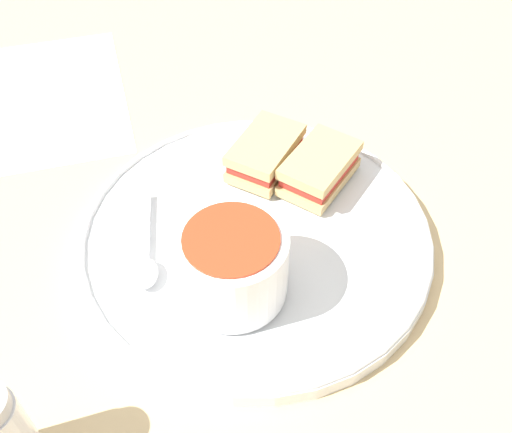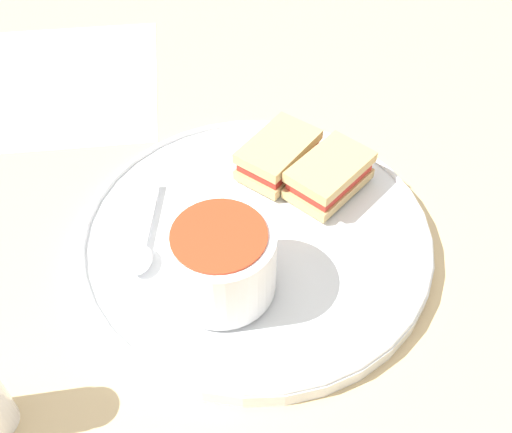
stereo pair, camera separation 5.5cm
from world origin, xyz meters
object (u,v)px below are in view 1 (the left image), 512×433
Objects in this scene: soup_bowl at (232,264)px; salt_shaker at (3,433)px; sandwich_half_far at (263,153)px; spoon at (145,265)px; sandwich_half_near at (319,168)px.

salt_shaker is at bearing -41.59° from soup_bowl.
sandwich_half_far is 1.04× the size of salt_shaker.
salt_shaker is at bearing -30.22° from spoon.
sandwich_half_near is at bearing 74.12° from sandwich_half_far.
salt_shaker reaches higher than sandwich_half_near.
spoon is at bearing -49.26° from sandwich_half_near.
soup_bowl is at bearing 68.69° from spoon.
soup_bowl is 0.16m from sandwich_half_near.
sandwich_half_near is 0.36m from salt_shaker.
soup_bowl is at bearing -25.65° from sandwich_half_near.
salt_shaker reaches higher than soup_bowl.
sandwich_half_near is (-0.13, 0.15, 0.01)m from spoon.
sandwich_half_far is at bearing 154.82° from salt_shaker.
sandwich_half_near is 0.06m from sandwich_half_far.
salt_shaker is (0.15, -0.14, -0.01)m from soup_bowl.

